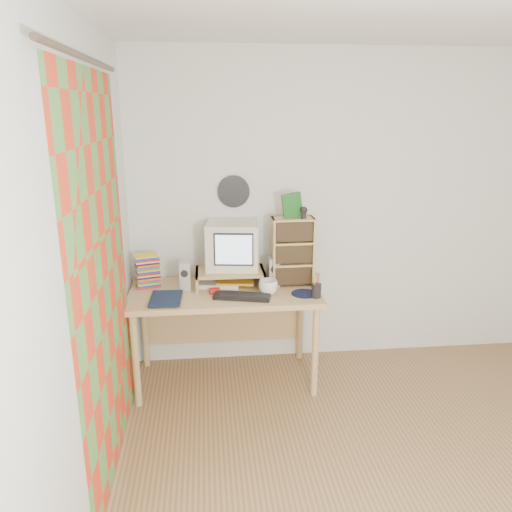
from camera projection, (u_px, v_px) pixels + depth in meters
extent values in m
plane|color=olive|center=(426.00, 500.00, 2.72)|extent=(3.50, 3.50, 0.00)
plane|color=silver|center=(349.00, 211.00, 4.03)|extent=(3.50, 0.00, 3.50)
plane|color=silver|center=(71.00, 299.00, 2.19)|extent=(0.00, 3.50, 3.50)
plane|color=red|center=(103.00, 283.00, 2.68)|extent=(0.00, 2.20, 2.20)
cylinder|color=black|center=(234.00, 192.00, 3.87)|extent=(0.25, 0.02, 0.25)
cube|color=#D6B373|center=(224.00, 292.00, 3.72)|extent=(1.40, 0.70, 0.04)
cube|color=#D6B373|center=(223.00, 318.00, 4.14)|extent=(1.33, 0.02, 0.41)
cylinder|color=#D6B373|center=(136.00, 361.00, 3.49)|extent=(0.05, 0.05, 0.71)
cylinder|color=#D6B373|center=(315.00, 352.00, 3.62)|extent=(0.05, 0.05, 0.71)
cylinder|color=#D6B373|center=(145.00, 326.00, 4.04)|extent=(0.05, 0.05, 0.71)
cylinder|color=#D6B373|center=(300.00, 319.00, 4.17)|extent=(0.05, 0.05, 0.71)
cube|color=tan|center=(197.00, 279.00, 3.77)|extent=(0.02, 0.30, 0.12)
cube|color=tan|center=(263.00, 277.00, 3.82)|extent=(0.02, 0.30, 0.12)
cube|color=tan|center=(230.00, 272.00, 3.78)|extent=(0.52, 0.30, 0.02)
cube|color=beige|center=(233.00, 246.00, 3.78)|extent=(0.42, 0.42, 0.35)
cube|color=#ADADB2|center=(185.00, 276.00, 3.70)|extent=(0.08, 0.08, 0.21)
cube|color=#ADADB2|center=(274.00, 272.00, 3.77)|extent=(0.09, 0.09, 0.22)
cube|color=black|center=(242.00, 296.00, 3.55)|extent=(0.42, 0.23, 0.03)
cube|color=tan|center=(292.00, 251.00, 3.76)|extent=(0.32, 0.17, 0.52)
imported|color=white|center=(268.00, 287.00, 3.61)|extent=(0.16, 0.16, 0.11)
imported|color=#0F1D39|center=(150.00, 297.00, 3.50)|extent=(0.27, 0.21, 0.05)
cylinder|color=black|center=(305.00, 294.00, 3.64)|extent=(0.24, 0.24, 0.00)
cube|color=red|center=(215.00, 291.00, 3.64)|extent=(0.08, 0.06, 0.04)
cube|color=#18551C|center=(292.00, 206.00, 3.65)|extent=(0.15, 0.05, 0.18)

